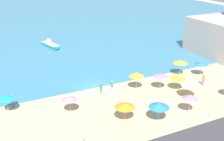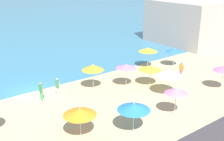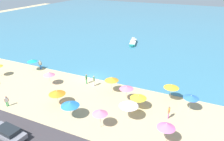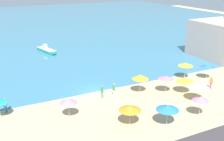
{
  "view_description": "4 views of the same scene",
  "coord_description": "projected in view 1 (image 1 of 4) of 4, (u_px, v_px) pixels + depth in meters",
  "views": [
    {
      "loc": [
        -13.46,
        -33.87,
        17.39
      ],
      "look_at": [
        3.54,
        1.21,
        1.69
      ],
      "focal_mm": 45.0,
      "sensor_mm": 36.0,
      "label": 1
    },
    {
      "loc": [
        -8.58,
        -24.58,
        11.16
      ],
      "look_at": [
        7.42,
        -3.3,
        1.61
      ],
      "focal_mm": 45.0,
      "sensor_mm": 36.0,
      "label": 2
    },
    {
      "loc": [
        18.1,
        -30.18,
        17.09
      ],
      "look_at": [
        3.17,
        1.66,
        1.42
      ],
      "focal_mm": 35.0,
      "sensor_mm": 36.0,
      "label": 3
    },
    {
      "loc": [
        -13.3,
        -31.63,
        14.97
      ],
      "look_at": [
        3.49,
        1.5,
        2.07
      ],
      "focal_mm": 45.0,
      "sensor_mm": 36.0,
      "label": 4
    }
  ],
  "objects": [
    {
      "name": "beach_umbrella_6",
      "position": [
        159.0,
        105.0,
        31.43
      ],
      "size": [
        2.39,
        2.39,
        2.33
      ],
      "color": "#B2B2B7",
      "rests_on": "ground_plane"
    },
    {
      "name": "beach_umbrella_14",
      "position": [
        161.0,
        75.0,
        39.04
      ],
      "size": [
        2.06,
        2.06,
        2.43
      ],
      "color": "#B2B2B7",
      "rests_on": "ground_plane"
    },
    {
      "name": "beach_umbrella_4",
      "position": [
        125.0,
        105.0,
        31.52
      ],
      "size": [
        2.35,
        2.35,
        2.28
      ],
      "color": "#B2B2B7",
      "rests_on": "ground_plane"
    },
    {
      "name": "bather_0",
      "position": [
        101.0,
        88.0,
        38.09
      ],
      "size": [
        0.3,
        0.56,
        1.72
      ],
      "color": "#3EA859",
      "rests_on": "ground_plane"
    },
    {
      "name": "beach_umbrella_8",
      "position": [
        137.0,
        75.0,
        38.98
      ],
      "size": [
        2.15,
        2.15,
        2.65
      ],
      "color": "#B2B2B7",
      "rests_on": "ground_plane"
    },
    {
      "name": "sea",
      "position": [
        25.0,
        19.0,
        86.12
      ],
      "size": [
        150.0,
        110.0,
        0.05
      ],
      "primitive_type": "cube",
      "color": "teal",
      "rests_on": "ground_plane"
    },
    {
      "name": "bather_1",
      "position": [
        12.0,
        100.0,
        34.76
      ],
      "size": [
        0.51,
        0.37,
        1.78
      ],
      "color": "#3279DE",
      "rests_on": "ground_plane"
    },
    {
      "name": "beach_umbrella_1",
      "position": [
        201.0,
        63.0,
        43.78
      ],
      "size": [
        2.07,
        2.07,
        2.35
      ],
      "color": "#B2B2B7",
      "rests_on": "ground_plane"
    },
    {
      "name": "beach_umbrella_7",
      "position": [
        178.0,
        78.0,
        39.08
      ],
      "size": [
        2.24,
        2.24,
        2.18
      ],
      "color": "#B2B2B7",
      "rests_on": "ground_plane"
    },
    {
      "name": "beach_umbrella_13",
      "position": [
        69.0,
        98.0,
        33.12
      ],
      "size": [
        1.92,
        1.92,
        2.34
      ],
      "color": "#B2B2B7",
      "rests_on": "ground_plane"
    },
    {
      "name": "beach_umbrella_9",
      "position": [
        190.0,
        84.0,
        36.5
      ],
      "size": [
        2.43,
        2.43,
        2.41
      ],
      "color": "#B2B2B7",
      "rests_on": "ground_plane"
    },
    {
      "name": "bather_2",
      "position": [
        112.0,
        86.0,
        38.54
      ],
      "size": [
        0.32,
        0.55,
        1.82
      ],
      "color": "white",
      "rests_on": "ground_plane"
    },
    {
      "name": "bather_3",
      "position": [
        203.0,
        79.0,
        40.77
      ],
      "size": [
        0.23,
        0.57,
        1.76
      ],
      "color": "#DA5FA5",
      "rests_on": "ground_plane"
    },
    {
      "name": "skiff_nearshore",
      "position": [
        50.0,
        45.0,
        58.66
      ],
      "size": [
        2.71,
        5.75,
        1.55
      ],
      "color": "teal",
      "rests_on": "sea"
    },
    {
      "name": "ground_plane",
      "position": [
        93.0,
        88.0,
        40.22
      ],
      "size": [
        160.0,
        160.0,
        0.0
      ],
      "primitive_type": "plane",
      "color": "tan"
    },
    {
      "name": "beach_umbrella_0",
      "position": [
        180.0,
        62.0,
        43.77
      ],
      "size": [
        2.17,
        2.17,
        2.57
      ],
      "color": "#B2B2B7",
      "rests_on": "ground_plane"
    },
    {
      "name": "beach_umbrella_2",
      "position": [
        6.0,
        98.0,
        33.12
      ],
      "size": [
        1.87,
        1.87,
        2.31
      ],
      "color": "#B2B2B7",
      "rests_on": "ground_plane"
    },
    {
      "name": "beach_umbrella_5",
      "position": [
        190.0,
        97.0,
        33.05
      ],
      "size": [
        1.87,
        1.87,
        2.45
      ],
      "color": "#B2B2B7",
      "rests_on": "ground_plane"
    }
  ]
}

